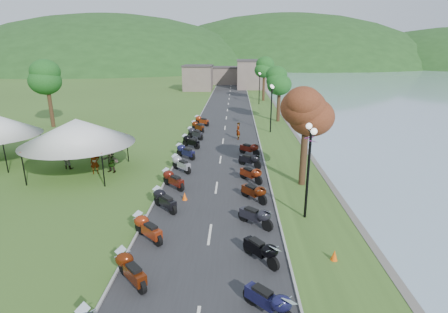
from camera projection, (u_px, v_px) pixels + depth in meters
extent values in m
cube|color=#2D2D2F|center=(225.00, 128.00, 40.01)|extent=(7.00, 120.00, 0.02)
cube|color=#76645C|center=(222.00, 76.00, 82.29)|extent=(18.00, 16.00, 5.00)
imported|color=slate|center=(96.00, 174.00, 25.43)|extent=(0.74, 0.65, 1.68)
imported|color=slate|center=(69.00, 168.00, 26.53)|extent=(0.93, 0.64, 1.74)
imported|color=slate|center=(97.00, 158.00, 29.10)|extent=(1.17, 1.23, 1.86)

